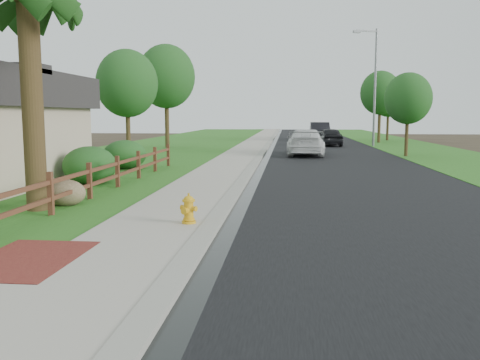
# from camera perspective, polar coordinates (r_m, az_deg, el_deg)

# --- Properties ---
(ground) EXTENTS (120.00, 120.00, 0.00)m
(ground) POSITION_cam_1_polar(r_m,az_deg,el_deg) (9.24, -7.56, -8.04)
(ground) COLOR #32271B
(road) EXTENTS (8.00, 90.00, 0.02)m
(road) POSITION_cam_1_polar(r_m,az_deg,el_deg) (43.82, 8.78, 4.01)
(road) COLOR black
(road) RESTS_ON ground
(curb) EXTENTS (0.40, 90.00, 0.12)m
(curb) POSITION_cam_1_polar(r_m,az_deg,el_deg) (43.78, 3.27, 4.15)
(curb) COLOR gray
(curb) RESTS_ON ground
(wet_gutter) EXTENTS (0.50, 90.00, 0.00)m
(wet_gutter) POSITION_cam_1_polar(r_m,az_deg,el_deg) (43.77, 3.73, 4.09)
(wet_gutter) COLOR black
(wet_gutter) RESTS_ON road
(sidewalk) EXTENTS (2.20, 90.00, 0.10)m
(sidewalk) POSITION_cam_1_polar(r_m,az_deg,el_deg) (43.84, 1.57, 4.15)
(sidewalk) COLOR #AAA194
(sidewalk) RESTS_ON ground
(grass_strip) EXTENTS (1.60, 90.00, 0.06)m
(grass_strip) POSITION_cam_1_polar(r_m,az_deg,el_deg) (44.01, -0.91, 4.13)
(grass_strip) COLOR #265819
(grass_strip) RESTS_ON ground
(lawn_near) EXTENTS (9.00, 90.00, 0.04)m
(lawn_near) POSITION_cam_1_polar(r_m,az_deg,el_deg) (44.88, -7.54, 4.12)
(lawn_near) COLOR #265819
(lawn_near) RESTS_ON ground
(verge_far) EXTENTS (6.00, 90.00, 0.04)m
(verge_far) POSITION_cam_1_polar(r_m,az_deg,el_deg) (44.76, 17.65, 3.83)
(verge_far) COLOR #265819
(verge_far) RESTS_ON ground
(brick_patch) EXTENTS (1.60, 2.40, 0.11)m
(brick_patch) POSITION_cam_1_polar(r_m,az_deg,el_deg) (9.08, -22.84, -8.46)
(brick_patch) COLOR maroon
(brick_patch) RESTS_ON ground
(ranch_fence) EXTENTS (0.12, 16.92, 1.10)m
(ranch_fence) POSITION_cam_1_polar(r_m,az_deg,el_deg) (16.20, -14.97, 0.60)
(ranch_fence) COLOR #452617
(ranch_fence) RESTS_ON ground
(fire_hydrant) EXTENTS (0.43, 0.35, 0.66)m
(fire_hydrant) POSITION_cam_1_polar(r_m,az_deg,el_deg) (11.08, -5.80, -3.31)
(fire_hydrant) COLOR gold
(fire_hydrant) RESTS_ON sidewalk
(white_suv) EXTENTS (2.37, 5.52, 1.58)m
(white_suv) POSITION_cam_1_polar(r_m,az_deg,el_deg) (31.22, 7.38, 4.23)
(white_suv) COLOR silver
(white_suv) RESTS_ON road
(dark_car_mid) EXTENTS (2.06, 4.37, 1.44)m
(dark_car_mid) POSITION_cam_1_polar(r_m,az_deg,el_deg) (41.34, 10.01, 4.81)
(dark_car_mid) COLOR black
(dark_car_mid) RESTS_ON road
(dark_car_far) EXTENTS (1.89, 5.31, 1.75)m
(dark_car_far) POSITION_cam_1_polar(r_m,az_deg,el_deg) (51.11, 8.95, 5.45)
(dark_car_far) COLOR black
(dark_car_far) RESTS_ON road
(streetlight) EXTENTS (2.00, 0.89, 9.02)m
(streetlight) POSITION_cam_1_polar(r_m,az_deg,el_deg) (41.24, 14.74, 10.75)
(streetlight) COLOR slate
(streetlight) RESTS_ON ground
(boulder) EXTENTS (1.16, 0.90, 0.73)m
(boulder) POSITION_cam_1_polar(r_m,az_deg,el_deg) (14.38, -19.03, -1.38)
(boulder) COLOR brown
(boulder) RESTS_ON ground
(shrub_c) EXTENTS (2.12, 2.12, 1.35)m
(shrub_c) POSITION_cam_1_polar(r_m,az_deg,el_deg) (18.69, -16.53, 1.58)
(shrub_c) COLOR #1F4F1C
(shrub_c) RESTS_ON ground
(shrub_d) EXTENTS (1.97, 1.97, 1.33)m
(shrub_d) POSITION_cam_1_polar(r_m,az_deg,el_deg) (23.61, -12.82, 2.79)
(shrub_d) COLOR #1F4F1C
(shrub_d) RESTS_ON ground
(tree_near_left) EXTENTS (3.45, 3.45, 6.11)m
(tree_near_left) POSITION_cam_1_polar(r_m,az_deg,el_deg) (29.61, -12.58, 10.52)
(tree_near_left) COLOR #392B17
(tree_near_left) RESTS_ON ground
(tree_near_right) EXTENTS (2.74, 2.74, 4.93)m
(tree_near_right) POSITION_cam_1_polar(r_m,az_deg,el_deg) (31.61, 18.36, 8.68)
(tree_near_right) COLOR #392B17
(tree_near_right) RESTS_ON ground
(tree_mid_left) EXTENTS (4.28, 4.28, 7.65)m
(tree_mid_left) POSITION_cam_1_polar(r_m,az_deg,el_deg) (38.66, -8.29, 11.41)
(tree_mid_left) COLOR #392B17
(tree_mid_left) RESTS_ON ground
(tree_mid_right) EXTENTS (3.49, 3.49, 6.33)m
(tree_mid_right) POSITION_cam_1_polar(r_m,az_deg,el_deg) (46.82, 15.47, 9.41)
(tree_mid_right) COLOR #392B17
(tree_mid_right) RESTS_ON ground
(tree_far_right) EXTENTS (3.06, 3.06, 5.65)m
(tree_far_right) POSITION_cam_1_polar(r_m,az_deg,el_deg) (51.20, 16.34, 8.67)
(tree_far_right) COLOR #392B17
(tree_far_right) RESTS_ON ground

